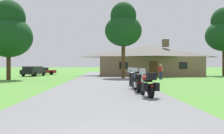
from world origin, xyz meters
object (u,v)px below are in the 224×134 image
bystander_white_shirt_near_lodge (161,70)px  tree_left_near (9,31)px  motorcycle_red_nearest_to_camera (148,85)px  bystander_red_shirt_beside_signpost (160,71)px  tree_right_of_lodge (224,31)px  motorcycle_blue_farthest_in_row (131,78)px  parked_black_suv_far_left (33,71)px  parked_red_sedan_far_left (43,71)px  motorcycle_orange_third_in_row (135,80)px  motorcycle_blue_second_in_row (137,82)px  tree_by_lodge_front (123,27)px

bystander_white_shirt_near_lodge → tree_left_near: 17.52m
motorcycle_red_nearest_to_camera → bystander_white_shirt_near_lodge: (4.78, 19.38, 0.32)m
bystander_red_shirt_beside_signpost → tree_left_near: bearing=-22.8°
bystander_red_shirt_beside_signpost → tree_right_of_lodge: 15.30m
bystander_white_shirt_near_lodge → bystander_red_shirt_beside_signpost: (-0.49, -2.08, 0.02)m
motorcycle_blue_farthest_in_row → bystander_white_shirt_near_lodge: (4.76, 11.94, 0.31)m
parked_black_suv_far_left → tree_right_of_lodge: bearing=11.0°
parked_red_sedan_far_left → parked_black_suv_far_left: bearing=170.8°
bystander_white_shirt_near_lodge → motorcycle_blue_farthest_in_row: bearing=115.8°
parked_red_sedan_far_left → tree_right_of_lodge: bearing=-111.2°
bystander_red_shirt_beside_signpost → parked_red_sedan_far_left: 22.15m
motorcycle_orange_third_in_row → parked_black_suv_far_left: size_ratio=0.43×
tree_right_of_lodge → motorcycle_orange_third_in_row: bearing=-125.9°
tree_left_near → parked_black_suv_far_left: bearing=90.2°
bystander_red_shirt_beside_signpost → parked_black_suv_far_left: size_ratio=0.35×
motorcycle_orange_third_in_row → tree_left_near: tree_left_near is taller
tree_left_near → motorcycle_red_nearest_to_camera: bearing=-53.7°
motorcycle_blue_farthest_in_row → parked_black_suv_far_left: 22.52m
motorcycle_blue_second_in_row → motorcycle_blue_farthest_in_row: size_ratio=1.00×
motorcycle_blue_farthest_in_row → parked_black_suv_far_left: (-12.01, 19.05, 0.16)m
motorcycle_red_nearest_to_camera → parked_black_suv_far_left: (-11.99, 26.50, 0.17)m
motorcycle_blue_second_in_row → tree_right_of_lodge: size_ratio=0.21×
motorcycle_blue_farthest_in_row → bystander_white_shirt_near_lodge: bystander_white_shirt_near_lodge is taller
motorcycle_red_nearest_to_camera → tree_by_lodge_front: (0.36, 19.76, 5.55)m
tree_by_lodge_front → parked_black_suv_far_left: (-12.35, 6.73, -5.39)m
motorcycle_blue_farthest_in_row → bystander_red_shirt_beside_signpost: bystander_red_shirt_beside_signpost is taller
motorcycle_blue_second_in_row → bystander_red_shirt_beside_signpost: bystander_red_shirt_beside_signpost is taller
motorcycle_orange_third_in_row → tree_left_near: bearing=137.3°
tree_right_of_lodge → motorcycle_red_nearest_to_camera: bearing=-120.5°
motorcycle_orange_third_in_row → parked_black_suv_far_left: 24.75m
motorcycle_blue_second_in_row → parked_red_sedan_far_left: motorcycle_blue_second_in_row is taller
bystander_white_shirt_near_lodge → bystander_red_shirt_beside_signpost: bearing=124.2°
tree_right_of_lodge → tree_by_lodge_front: (-15.10, -6.44, -0.30)m
motorcycle_red_nearest_to_camera → bystander_red_shirt_beside_signpost: size_ratio=1.24×
motorcycle_orange_third_in_row → tree_right_of_lodge: tree_right_of_lodge is taller
parked_black_suv_far_left → parked_red_sedan_far_left: 5.91m
tree_right_of_lodge → parked_red_sedan_far_left: tree_right_of_lodge is taller
motorcycle_orange_third_in_row → motorcycle_blue_second_in_row: bearing=-91.8°
bystander_white_shirt_near_lodge → tree_left_near: (-16.74, -3.09, 4.15)m
bystander_red_shirt_beside_signpost → tree_by_lodge_front: size_ratio=0.19×
motorcycle_blue_second_in_row → parked_red_sedan_far_left: bearing=110.8°
motorcycle_orange_third_in_row → motorcycle_blue_farthest_in_row: bearing=89.7°
bystander_white_shirt_near_lodge → bystander_red_shirt_beside_signpost: 2.14m
bystander_red_shirt_beside_signpost → motorcycle_red_nearest_to_camera: bearing=49.8°
motorcycle_blue_second_in_row → parked_black_suv_far_left: 26.75m
tree_left_near → tree_by_lodge_front: 12.84m
motorcycle_red_nearest_to_camera → motorcycle_blue_second_in_row: size_ratio=1.00×
tree_left_near → tree_by_lodge_front: tree_by_lodge_front is taller
tree_right_of_lodge → tree_by_lodge_front: bearing=-156.9°
tree_left_near → tree_right_of_lodge: tree_right_of_lodge is taller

